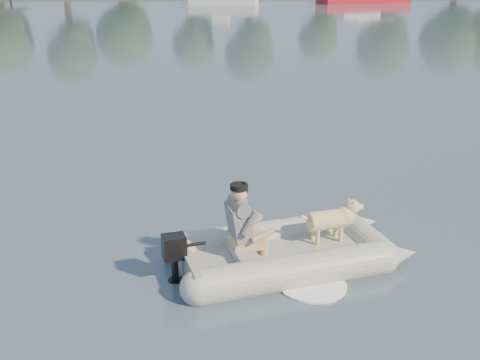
{
  "coord_description": "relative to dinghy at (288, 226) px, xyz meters",
  "views": [
    {
      "loc": [
        -0.14,
        -6.29,
        3.7
      ],
      "look_at": [
        0.2,
        1.58,
        0.75
      ],
      "focal_mm": 45.0,
      "sensor_mm": 36.0,
      "label": 1
    }
  ],
  "objects": [
    {
      "name": "outboard_motor",
      "position": [
        -1.41,
        -0.39,
        -0.24
      ],
      "size": [
        0.42,
        0.34,
        0.69
      ],
      "primitive_type": null,
      "rotation": [
        0.0,
        0.0,
        0.27
      ],
      "color": "black",
      "rests_on": "dinghy"
    },
    {
      "name": "dinghy",
      "position": [
        0.0,
        0.0,
        0.0
      ],
      "size": [
        4.99,
        4.25,
        1.23
      ],
      "primitive_type": null,
      "rotation": [
        0.0,
        0.0,
        0.27
      ],
      "color": "gray",
      "rests_on": "water"
    },
    {
      "name": "man",
      "position": [
        -0.6,
        -0.12,
        0.17
      ],
      "size": [
        0.76,
        0.7,
        0.95
      ],
      "primitive_type": null,
      "rotation": [
        0.0,
        0.0,
        0.27
      ],
      "color": "slate",
      "rests_on": "dinghy"
    },
    {
      "name": "dog",
      "position": [
        0.54,
        0.2,
        -0.06
      ],
      "size": [
        0.87,
        0.5,
        0.55
      ],
      "primitive_type": null,
      "rotation": [
        0.0,
        0.0,
        0.27
      ],
      "color": "tan",
      "rests_on": "dinghy"
    },
    {
      "name": "water",
      "position": [
        -0.76,
        -0.53,
        -0.51
      ],
      "size": [
        160.0,
        160.0,
        0.0
      ],
      "primitive_type": "plane",
      "color": "slate",
      "rests_on": "ground"
    }
  ]
}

